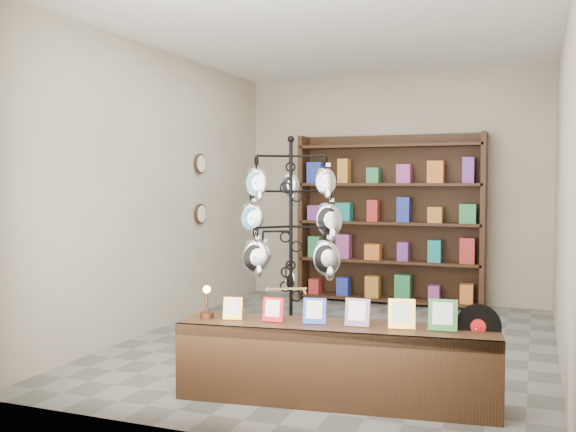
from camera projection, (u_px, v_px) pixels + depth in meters
The scene contains 6 objects.
ground at pixel (339, 343), 6.29m from camera, with size 5.00×5.00×0.00m, color slate.
room_envelope at pixel (339, 154), 6.19m from camera, with size 5.00×5.00×5.00m.
display_tree at pixel (291, 227), 5.98m from camera, with size 1.09×1.09×2.01m.
front_shelf at pixel (336, 363), 4.60m from camera, with size 2.31×0.75×0.80m.
back_shelving at pixel (389, 224), 8.37m from camera, with size 2.42×0.36×2.20m.
wall_clocks at pixel (200, 189), 7.67m from camera, with size 0.03×0.24×0.84m.
Camera 1 is at (1.79, -5.98, 1.58)m, focal length 40.00 mm.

